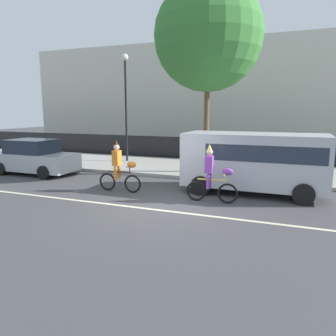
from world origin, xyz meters
TOP-DOWN VIEW (x-y plane):
  - ground_plane at (0.00, 0.00)m, footprint 80.00×80.00m
  - road_centre_line at (0.00, -0.50)m, footprint 36.00×0.14m
  - sidewalk_curb at (0.00, 6.50)m, footprint 60.00×5.00m
  - fence_line at (0.00, 9.40)m, footprint 40.00×0.08m
  - building_backdrop at (-3.15, 18.00)m, footprint 28.00×8.00m
  - parade_cyclist_orange at (-2.14, 1.11)m, footprint 1.72×0.50m
  - parade_cyclist_purple at (1.39, 0.96)m, footprint 1.72×0.50m
  - parked_van_silver at (2.57, 2.70)m, footprint 5.00×2.22m
  - parked_car_silver at (-7.67, 2.69)m, footprint 4.10×1.92m
  - street_lamp_post at (-5.07, 7.07)m, footprint 0.36×0.36m
  - street_tree_near_lamp at (-0.03, 5.47)m, footprint 4.81×4.81m

SIDE VIEW (x-z plane):
  - ground_plane at x=0.00m, z-range 0.00..0.00m
  - road_centre_line at x=0.00m, z-range 0.00..0.01m
  - sidewalk_curb at x=0.00m, z-range 0.00..0.15m
  - fence_line at x=0.00m, z-range 0.00..1.40m
  - parked_car_silver at x=-7.67m, z-range -0.04..1.60m
  - parade_cyclist_orange at x=-2.14m, z-range -0.12..1.80m
  - parade_cyclist_purple at x=1.39m, z-range -0.12..1.80m
  - parked_van_silver at x=2.57m, z-range 0.19..2.37m
  - building_backdrop at x=-3.15m, z-range 0.00..7.95m
  - street_lamp_post at x=-5.07m, z-range 1.06..6.92m
  - street_tree_near_lamp at x=-0.03m, z-range 1.97..10.43m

